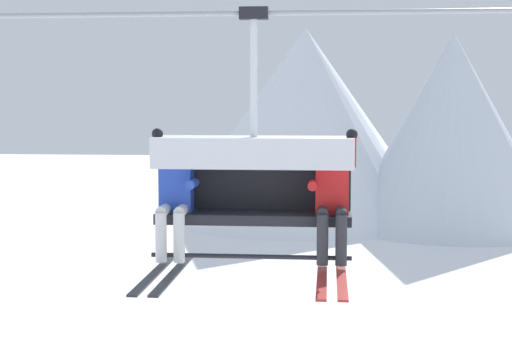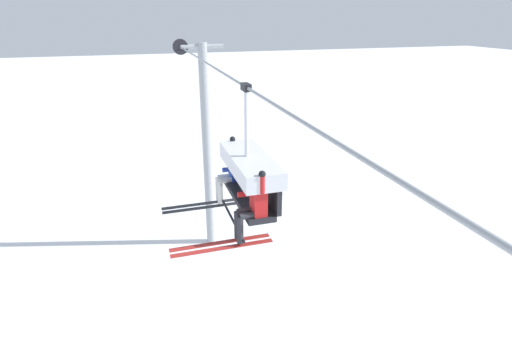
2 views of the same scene
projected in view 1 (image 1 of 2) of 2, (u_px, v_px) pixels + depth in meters
The scene contains 6 objects.
mountain_peak_west at pixel (305, 124), 49.90m from camera, with size 17.01×17.01×12.17m.
mountain_peak_central at pixel (452, 131), 46.16m from camera, with size 12.61×12.61×11.53m.
lift_cable at pixel (223, 14), 7.64m from camera, with size 19.29×0.05×0.05m.
chairlift_chair at pixel (254, 166), 7.81m from camera, with size 1.96×0.74×2.42m.
skier_blue at pixel (174, 195), 7.69m from camera, with size 0.48×1.70×1.34m.
skier_red at pixel (332, 197), 7.55m from camera, with size 0.48×1.70×1.34m.
Camera 1 is at (1.52, -8.48, 7.47)m, focal length 55.00 mm.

